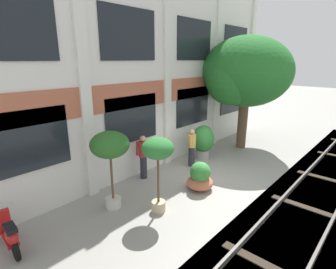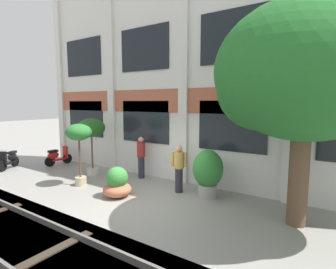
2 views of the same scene
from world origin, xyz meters
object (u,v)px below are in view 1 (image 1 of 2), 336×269
(broadleaf_tree, at_px, (246,74))
(resident_watching_tracks, at_px, (192,146))
(potted_plant_terracotta_small, at_px, (158,154))
(scooter_second_parked, at_px, (10,235))
(resident_by_doorway, at_px, (143,156))
(potted_plant_wide_bowl, at_px, (200,178))
(potted_plant_fluted_column, at_px, (203,141))
(potted_plant_low_pan, at_px, (110,149))

(broadleaf_tree, xyz_separation_m, resident_watching_tracks, (-3.67, 0.40, -2.80))
(potted_plant_terracotta_small, bearing_deg, broadleaf_tree, 7.75)
(scooter_second_parked, relative_size, resident_by_doorway, 0.83)
(potted_plant_terracotta_small, relative_size, potted_plant_wide_bowl, 2.31)
(resident_by_doorway, bearing_deg, resident_watching_tracks, 114.01)
(potted_plant_fluted_column, xyz_separation_m, resident_by_doorway, (-3.16, 0.51, 0.04))
(potted_plant_wide_bowl, distance_m, resident_watching_tracks, 2.11)
(potted_plant_low_pan, xyz_separation_m, scooter_second_parked, (-2.77, 0.20, -1.44))
(resident_by_doorway, xyz_separation_m, resident_watching_tracks, (2.15, -0.63, -0.04))
(broadleaf_tree, height_order, potted_plant_wide_bowl, broadleaf_tree)
(potted_plant_terracotta_small, bearing_deg, potted_plant_low_pan, 121.76)
(scooter_second_parked, bearing_deg, potted_plant_low_pan, -89.57)
(scooter_second_parked, xyz_separation_m, resident_by_doorway, (4.77, 0.59, 0.46))
(broadleaf_tree, height_order, potted_plant_terracotta_small, broadleaf_tree)
(resident_by_doorway, bearing_deg, potted_plant_terracotta_small, 7.95)
(scooter_second_parked, bearing_deg, resident_watching_tracks, -85.79)
(broadleaf_tree, bearing_deg, potted_plant_wide_bowl, -168.23)
(potted_plant_low_pan, relative_size, resident_watching_tracks, 1.48)
(potted_plant_low_pan, relative_size, potted_plant_fluted_column, 1.54)
(potted_plant_wide_bowl, relative_size, scooter_second_parked, 0.71)
(potted_plant_low_pan, bearing_deg, scooter_second_parked, 175.92)
(potted_plant_terracotta_small, height_order, potted_plant_wide_bowl, potted_plant_terracotta_small)
(broadleaf_tree, xyz_separation_m, potted_plant_low_pan, (-7.82, 0.23, -1.78))
(resident_by_doorway, bearing_deg, broadleaf_tree, 120.28)
(potted_plant_low_pan, height_order, resident_by_doorway, potted_plant_low_pan)
(scooter_second_parked, height_order, resident_watching_tracks, resident_watching_tracks)
(scooter_second_parked, distance_m, resident_watching_tracks, 6.94)
(resident_by_doorway, bearing_deg, potted_plant_fluted_column, 121.10)
(potted_plant_terracotta_small, distance_m, potted_plant_low_pan, 1.41)
(scooter_second_parked, distance_m, resident_by_doorway, 4.83)
(resident_by_doorway, height_order, resident_watching_tracks, resident_by_doorway)
(potted_plant_wide_bowl, xyz_separation_m, scooter_second_parked, (-5.47, 1.50, 0.02))
(potted_plant_wide_bowl, bearing_deg, resident_by_doorway, 108.57)
(scooter_second_parked, height_order, resident_by_doorway, resident_by_doorway)
(broadleaf_tree, xyz_separation_m, potted_plant_wide_bowl, (-5.12, -1.07, -3.24))
(broadleaf_tree, height_order, potted_plant_low_pan, broadleaf_tree)
(potted_plant_wide_bowl, bearing_deg, potted_plant_low_pan, 154.26)
(resident_watching_tracks, bearing_deg, broadleaf_tree, 60.64)
(potted_plant_low_pan, distance_m, scooter_second_parked, 3.13)
(potted_plant_low_pan, height_order, resident_watching_tracks, potted_plant_low_pan)
(potted_plant_fluted_column, relative_size, resident_watching_tracks, 0.96)
(potted_plant_low_pan, height_order, potted_plant_fluted_column, potted_plant_low_pan)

